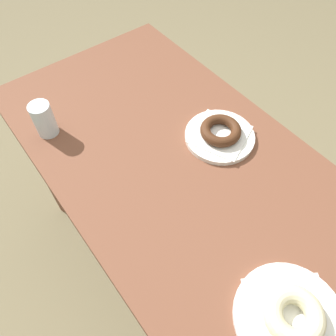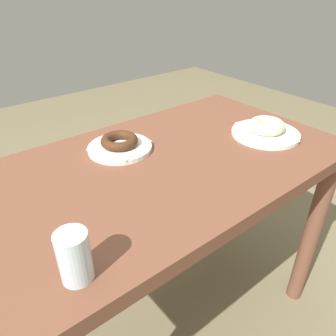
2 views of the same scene
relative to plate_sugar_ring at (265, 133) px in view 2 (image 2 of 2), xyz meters
name	(u,v)px [view 2 (image 2 of 2)]	position (x,y,z in m)	size (l,w,h in m)	color
ground_plane	(155,323)	(-0.44, 0.08, -0.77)	(6.00, 6.00, 0.00)	#74694B
table	(151,197)	(-0.44, 0.08, -0.12)	(1.26, 0.66, 0.76)	brown
plate_sugar_ring	(265,133)	(0.00, 0.00, 0.00)	(0.23, 0.23, 0.01)	white
napkin_sugar_ring	(266,131)	(0.00, 0.00, 0.01)	(0.17, 0.17, 0.00)	white
donut_sugar_ring	(267,126)	(0.00, 0.00, 0.03)	(0.12, 0.12, 0.04)	beige
plate_chocolate_ring	(120,148)	(-0.45, 0.22, 0.00)	(0.20, 0.20, 0.01)	white
napkin_chocolate_ring	(120,145)	(-0.45, 0.22, 0.01)	(0.15, 0.15, 0.00)	white
donut_chocolate_ring	(119,141)	(-0.45, 0.22, 0.03)	(0.12, 0.12, 0.03)	#442514
water_glass	(74,257)	(-0.78, -0.16, 0.05)	(0.06, 0.06, 0.11)	silver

